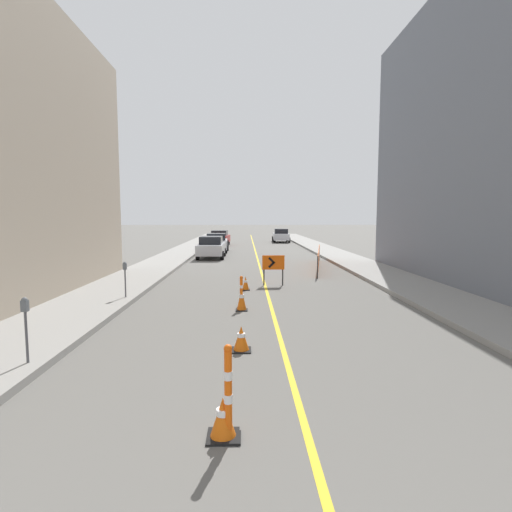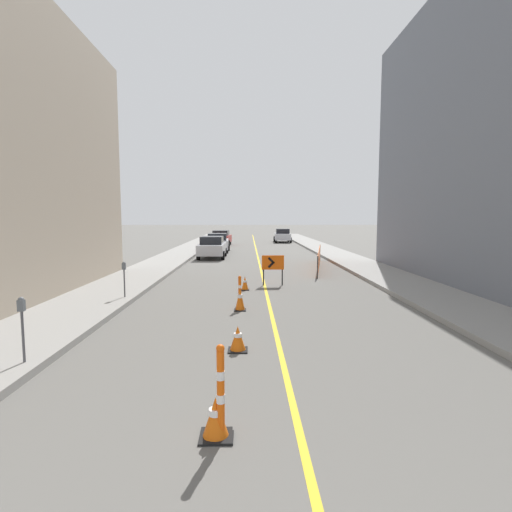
{
  "view_description": "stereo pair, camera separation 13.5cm",
  "coord_description": "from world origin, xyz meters",
  "px_view_note": "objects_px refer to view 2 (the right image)",
  "views": [
    {
      "loc": [
        -0.85,
        1.72,
        3.0
      ],
      "look_at": [
        -0.32,
        22.01,
        1.0
      ],
      "focal_mm": 28.0,
      "sensor_mm": 36.0,
      "label": 1
    },
    {
      "loc": [
        -0.71,
        1.72,
        3.0
      ],
      "look_at": [
        -0.32,
        22.01,
        1.0
      ],
      "focal_mm": 28.0,
      "sensor_mm": 36.0,
      "label": 2
    }
  ],
  "objects_px": {
    "traffic_cone_third": "(238,339)",
    "arrow_barricade_primary": "(273,264)",
    "traffic_cone_fourth": "(240,299)",
    "parked_car_curb_near": "(212,247)",
    "delineator_post_rear": "(240,295)",
    "traffic_cone_fifth": "(245,283)",
    "traffic_cone_second": "(216,418)",
    "parked_car_curb_far": "(221,238)",
    "parking_meter_far_curb": "(124,272)",
    "parked_car_opposite_side": "(282,235)",
    "delineator_post_front": "(221,398)",
    "parking_meter_near_curb": "(22,316)",
    "parked_car_curb_mid": "(218,243)"
  },
  "relations": [
    {
      "from": "traffic_cone_third",
      "to": "arrow_barricade_primary",
      "type": "height_order",
      "value": "arrow_barricade_primary"
    },
    {
      "from": "traffic_cone_fourth",
      "to": "parked_car_curb_near",
      "type": "bearing_deg",
      "value": 98.2
    },
    {
      "from": "delineator_post_rear",
      "to": "parked_car_curb_near",
      "type": "height_order",
      "value": "parked_car_curb_near"
    },
    {
      "from": "traffic_cone_fifth",
      "to": "parked_car_curb_near",
      "type": "xyz_separation_m",
      "value": [
        -2.49,
        12.8,
        0.52
      ]
    },
    {
      "from": "traffic_cone_second",
      "to": "parked_car_curb_near",
      "type": "height_order",
      "value": "parked_car_curb_near"
    },
    {
      "from": "delineator_post_rear",
      "to": "parked_car_curb_far",
      "type": "bearing_deg",
      "value": 95.06
    },
    {
      "from": "delineator_post_rear",
      "to": "parked_car_curb_near",
      "type": "bearing_deg",
      "value": 98.26
    },
    {
      "from": "parking_meter_far_curb",
      "to": "parked_car_opposite_side",
      "type": "bearing_deg",
      "value": 75.66
    },
    {
      "from": "traffic_cone_fifth",
      "to": "traffic_cone_third",
      "type": "bearing_deg",
      "value": -90.76
    },
    {
      "from": "delineator_post_front",
      "to": "parked_car_opposite_side",
      "type": "relative_size",
      "value": 0.3
    },
    {
      "from": "delineator_post_front",
      "to": "parking_meter_near_curb",
      "type": "bearing_deg",
      "value": 147.95
    },
    {
      "from": "parked_car_opposite_side",
      "to": "parking_meter_far_curb",
      "type": "relative_size",
      "value": 3.48
    },
    {
      "from": "traffic_cone_third",
      "to": "traffic_cone_fifth",
      "type": "xyz_separation_m",
      "value": [
        0.1,
        7.45,
        0.0
      ]
    },
    {
      "from": "parked_car_curb_mid",
      "to": "traffic_cone_fifth",
      "type": "bearing_deg",
      "value": -84.49
    },
    {
      "from": "parking_meter_near_curb",
      "to": "delineator_post_rear",
      "type": "bearing_deg",
      "value": 51.39
    },
    {
      "from": "traffic_cone_fifth",
      "to": "parked_car_curb_near",
      "type": "bearing_deg",
      "value": 100.99
    },
    {
      "from": "traffic_cone_second",
      "to": "delineator_post_rear",
      "type": "distance_m",
      "value": 7.62
    },
    {
      "from": "delineator_post_front",
      "to": "parked_car_opposite_side",
      "type": "xyz_separation_m",
      "value": [
        4.41,
        41.84,
        0.22
      ]
    },
    {
      "from": "delineator_post_front",
      "to": "parked_car_curb_far",
      "type": "bearing_deg",
      "value": 93.86
    },
    {
      "from": "traffic_cone_second",
      "to": "delineator_post_front",
      "type": "bearing_deg",
      "value": -33.34
    },
    {
      "from": "traffic_cone_second",
      "to": "traffic_cone_fourth",
      "type": "height_order",
      "value": "traffic_cone_fourth"
    },
    {
      "from": "traffic_cone_fifth",
      "to": "parking_meter_near_curb",
      "type": "bearing_deg",
      "value": -116.5
    },
    {
      "from": "traffic_cone_second",
      "to": "arrow_barricade_primary",
      "type": "relative_size",
      "value": 0.43
    },
    {
      "from": "parked_car_curb_near",
      "to": "delineator_post_front",
      "type": "bearing_deg",
      "value": -83.84
    },
    {
      "from": "traffic_cone_third",
      "to": "parked_car_curb_far",
      "type": "relative_size",
      "value": 0.13
    },
    {
      "from": "traffic_cone_fourth",
      "to": "arrow_barricade_primary",
      "type": "distance_m",
      "value": 4.9
    },
    {
      "from": "traffic_cone_second",
      "to": "parked_car_curb_mid",
      "type": "relative_size",
      "value": 0.13
    },
    {
      "from": "traffic_cone_third",
      "to": "delineator_post_rear",
      "type": "height_order",
      "value": "delineator_post_rear"
    },
    {
      "from": "parked_car_curb_near",
      "to": "parked_car_curb_mid",
      "type": "relative_size",
      "value": 0.99
    },
    {
      "from": "parked_car_curb_mid",
      "to": "parked_car_opposite_side",
      "type": "bearing_deg",
      "value": 60.53
    },
    {
      "from": "parked_car_opposite_side",
      "to": "traffic_cone_fifth",
      "type": "bearing_deg",
      "value": -95.27
    },
    {
      "from": "parked_car_opposite_side",
      "to": "delineator_post_rear",
      "type": "bearing_deg",
      "value": -94.74
    },
    {
      "from": "arrow_barricade_primary",
      "to": "parked_car_curb_near",
      "type": "relative_size",
      "value": 0.31
    },
    {
      "from": "arrow_barricade_primary",
      "to": "parked_car_curb_mid",
      "type": "xyz_separation_m",
      "value": [
        -3.69,
        16.68,
        -0.14
      ]
    },
    {
      "from": "delineator_post_rear",
      "to": "parked_car_opposite_side",
      "type": "bearing_deg",
      "value": 82.81
    },
    {
      "from": "traffic_cone_second",
      "to": "traffic_cone_third",
      "type": "height_order",
      "value": "traffic_cone_second"
    },
    {
      "from": "traffic_cone_third",
      "to": "traffic_cone_fifth",
      "type": "relative_size",
      "value": 0.99
    },
    {
      "from": "parked_car_curb_near",
      "to": "parked_car_opposite_side",
      "type": "bearing_deg",
      "value": 70.45
    },
    {
      "from": "traffic_cone_fourth",
      "to": "arrow_barricade_primary",
      "type": "relative_size",
      "value": 0.55
    },
    {
      "from": "parked_car_curb_near",
      "to": "parked_car_curb_mid",
      "type": "distance_m",
      "value": 4.99
    },
    {
      "from": "delineator_post_front",
      "to": "parked_car_curb_mid",
      "type": "relative_size",
      "value": 0.3
    },
    {
      "from": "traffic_cone_third",
      "to": "parked_car_curb_far",
      "type": "xyz_separation_m",
      "value": [
        -2.59,
        32.9,
        0.52
      ]
    },
    {
      "from": "traffic_cone_third",
      "to": "parked_car_curb_near",
      "type": "height_order",
      "value": "parked_car_curb_near"
    },
    {
      "from": "parked_car_curb_far",
      "to": "parking_meter_far_curb",
      "type": "distance_m",
      "value": 27.64
    },
    {
      "from": "delineator_post_front",
      "to": "parked_car_curb_near",
      "type": "bearing_deg",
      "value": 95.4
    },
    {
      "from": "delineator_post_rear",
      "to": "parked_car_opposite_side",
      "type": "relative_size",
      "value": 0.25
    },
    {
      "from": "arrow_barricade_primary",
      "to": "parked_car_curb_far",
      "type": "relative_size",
      "value": 0.3
    },
    {
      "from": "traffic_cone_third",
      "to": "parking_meter_far_curb",
      "type": "bearing_deg",
      "value": 128.03
    },
    {
      "from": "delineator_post_front",
      "to": "parked_car_curb_mid",
      "type": "height_order",
      "value": "parked_car_curb_mid"
    },
    {
      "from": "traffic_cone_fourth",
      "to": "delineator_post_front",
      "type": "relative_size",
      "value": 0.55
    }
  ]
}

